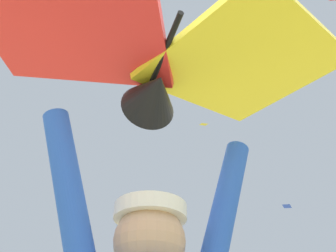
{
  "coord_description": "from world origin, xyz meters",
  "views": [
    {
      "loc": [
        0.19,
        -0.86,
        1.15
      ],
      "look_at": [
        0.09,
        2.22,
        3.33
      ],
      "focal_mm": 37.76,
      "sensor_mm": 36.0,
      "label": 1
    }
  ],
  "objects_px": {
    "held_stunt_kite": "(160,57)",
    "distant_kite_blue_far_center": "(287,206)",
    "distant_kite_yellow_high_left": "(204,124)",
    "distant_kite_black_low_right": "(198,76)"
  },
  "relations": [
    {
      "from": "distant_kite_blue_far_center",
      "to": "distant_kite_yellow_high_left",
      "type": "bearing_deg",
      "value": -124.52
    },
    {
      "from": "distant_kite_yellow_high_left",
      "to": "distant_kite_blue_far_center",
      "type": "relative_size",
      "value": 0.72
    },
    {
      "from": "distant_kite_yellow_high_left",
      "to": "distant_kite_blue_far_center",
      "type": "height_order",
      "value": "distant_kite_yellow_high_left"
    },
    {
      "from": "held_stunt_kite",
      "to": "distant_kite_blue_far_center",
      "type": "bearing_deg",
      "value": 71.46
    },
    {
      "from": "distant_kite_black_low_right",
      "to": "distant_kite_yellow_high_left",
      "type": "relative_size",
      "value": 3.69
    },
    {
      "from": "held_stunt_kite",
      "to": "distant_kite_black_low_right",
      "type": "height_order",
      "value": "distant_kite_black_low_right"
    },
    {
      "from": "held_stunt_kite",
      "to": "distant_kite_yellow_high_left",
      "type": "distance_m",
      "value": 25.25
    },
    {
      "from": "held_stunt_kite",
      "to": "distant_kite_black_low_right",
      "type": "xyz_separation_m",
      "value": [
        1.74,
        18.24,
        17.12
      ]
    },
    {
      "from": "held_stunt_kite",
      "to": "distant_kite_blue_far_center",
      "type": "xyz_separation_m",
      "value": [
        11.5,
        34.29,
        13.42
      ]
    },
    {
      "from": "distant_kite_yellow_high_left",
      "to": "held_stunt_kite",
      "type": "bearing_deg",
      "value": -95.84
    }
  ]
}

